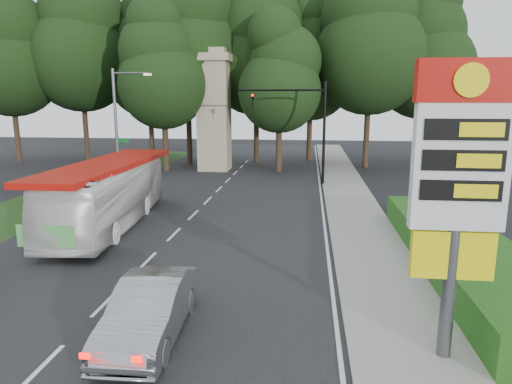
# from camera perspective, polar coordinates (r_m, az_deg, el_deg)

# --- Properties ---
(ground) EXTENTS (120.00, 120.00, 0.00)m
(ground) POSITION_cam_1_polar(r_m,az_deg,el_deg) (11.77, -26.75, -20.57)
(ground) COLOR black
(ground) RESTS_ON ground
(road_surface) EXTENTS (14.00, 80.00, 0.02)m
(road_surface) POSITION_cam_1_polar(r_m,az_deg,el_deg) (21.88, -9.47, -4.53)
(road_surface) COLOR black
(road_surface) RESTS_ON ground
(sidewalk_right) EXTENTS (3.00, 80.00, 0.12)m
(sidewalk_right) POSITION_cam_1_polar(r_m,az_deg,el_deg) (21.21, 13.29, -5.07)
(sidewalk_right) COLOR gray
(sidewalk_right) RESTS_ON ground
(grass_verge_left) EXTENTS (5.00, 50.00, 0.02)m
(grass_verge_left) POSITION_cam_1_polar(r_m,az_deg,el_deg) (30.99, -23.47, -0.57)
(grass_verge_left) COLOR #193814
(grass_verge_left) RESTS_ON ground
(hedge) EXTENTS (3.00, 14.00, 1.20)m
(hedge) POSITION_cam_1_polar(r_m,az_deg,el_deg) (17.96, 24.46, -7.08)
(hedge) COLOR #1A4B14
(hedge) RESTS_ON ground
(gas_station_pylon) EXTENTS (2.10, 0.45, 6.85)m
(gas_station_pylon) POSITION_cam_1_polar(r_m,az_deg,el_deg) (10.81, 24.08, 2.16)
(gas_station_pylon) COLOR #59595E
(gas_station_pylon) RESTS_ON ground
(traffic_signal_mast) EXTENTS (6.10, 0.35, 7.20)m
(traffic_signal_mast) POSITION_cam_1_polar(r_m,az_deg,el_deg) (32.21, 6.19, 9.12)
(traffic_signal_mast) COLOR black
(traffic_signal_mast) RESTS_ON ground
(streetlight_signs) EXTENTS (2.75, 0.98, 8.00)m
(streetlight_signs) POSITION_cam_1_polar(r_m,az_deg,el_deg) (32.88, -16.77, 8.35)
(streetlight_signs) COLOR #59595E
(streetlight_signs) RESTS_ON ground
(monument) EXTENTS (3.00, 3.00, 10.05)m
(monument) POSITION_cam_1_polar(r_m,az_deg,el_deg) (39.01, -5.25, 10.20)
(monument) COLOR gray
(monument) RESTS_ON ground
(tree_far_west) EXTENTS (8.96, 8.96, 17.60)m
(tree_far_west) POSITION_cam_1_polar(r_m,az_deg,el_deg) (49.98, -28.59, 15.59)
(tree_far_west) COLOR #2D2116
(tree_far_west) RESTS_ON ground
(tree_west_mid) EXTENTS (9.80, 9.80, 19.25)m
(tree_west_mid) POSITION_cam_1_polar(r_m,az_deg,el_deg) (48.77, -21.25, 17.52)
(tree_west_mid) COLOR #2D2116
(tree_west_mid) RESTS_ON ground
(tree_west_near) EXTENTS (8.40, 8.40, 16.50)m
(tree_west_near) POSITION_cam_1_polar(r_m,az_deg,el_deg) (48.08, -13.34, 16.06)
(tree_west_near) COLOR #2D2116
(tree_west_near) RESTS_ON ground
(tree_center_left) EXTENTS (10.08, 10.08, 19.80)m
(tree_center_left) POSITION_cam_1_polar(r_m,az_deg,el_deg) (43.03, -8.73, 19.48)
(tree_center_left) COLOR #2D2116
(tree_center_left) RESTS_ON ground
(tree_center_right) EXTENTS (9.24, 9.24, 18.15)m
(tree_center_right) POSITION_cam_1_polar(r_m,az_deg,el_deg) (43.75, 0.05, 18.15)
(tree_center_right) COLOR #2D2116
(tree_center_right) RESTS_ON ground
(tree_east_near) EXTENTS (8.12, 8.12, 15.95)m
(tree_east_near) POSITION_cam_1_polar(r_m,az_deg,el_deg) (45.33, 6.90, 16.15)
(tree_east_near) COLOR #2D2116
(tree_east_near) RESTS_ON ground
(tree_east_mid) EXTENTS (9.52, 9.52, 18.70)m
(tree_east_mid) POSITION_cam_1_polar(r_m,az_deg,el_deg) (41.83, 14.22, 18.58)
(tree_east_mid) COLOR #2D2116
(tree_east_mid) RESTS_ON ground
(tree_far_east) EXTENTS (8.68, 8.68, 17.05)m
(tree_far_east) POSITION_cam_1_polar(r_m,az_deg,el_deg) (44.55, 20.47, 16.47)
(tree_far_east) COLOR #2D2116
(tree_far_east) RESTS_ON ground
(tree_monument_left) EXTENTS (7.28, 7.28, 14.30)m
(tree_monument_left) POSITION_cam_1_polar(r_m,az_deg,el_deg) (39.14, -11.62, 15.26)
(tree_monument_left) COLOR #2D2116
(tree_monument_left) RESTS_ON ground
(tree_monument_right) EXTENTS (6.72, 6.72, 13.20)m
(tree_monument_right) POSITION_cam_1_polar(r_m,az_deg,el_deg) (37.81, 2.96, 14.59)
(tree_monument_right) COLOR #2D2116
(tree_monument_right) RESTS_ON ground
(transit_bus) EXTENTS (3.61, 11.27, 3.09)m
(transit_bus) POSITION_cam_1_polar(r_m,az_deg,el_deg) (22.88, -17.93, -0.28)
(transit_bus) COLOR white
(transit_bus) RESTS_ON ground
(sedan_silver) EXTENTS (1.79, 4.63, 1.51)m
(sedan_silver) POSITION_cam_1_polar(r_m,az_deg,el_deg) (12.30, -13.17, -14.14)
(sedan_silver) COLOR #929499
(sedan_silver) RESTS_ON ground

